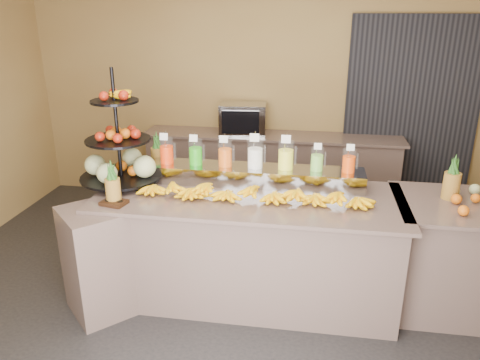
% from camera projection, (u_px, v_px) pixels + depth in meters
% --- Properties ---
extents(ground, '(6.00, 6.00, 0.00)m').
position_uv_depth(ground, '(243.00, 314.00, 3.85)').
color(ground, black).
rests_on(ground, ground).
extents(room_envelope, '(6.04, 5.02, 2.82)m').
position_uv_depth(room_envelope, '(280.00, 70.00, 3.89)').
color(room_envelope, olive).
rests_on(room_envelope, ground).
extents(buffet_counter, '(2.75, 1.25, 0.93)m').
position_uv_depth(buffet_counter, '(235.00, 247.00, 3.94)').
color(buffet_counter, gray).
rests_on(buffet_counter, ground).
extents(right_counter, '(1.08, 0.88, 0.93)m').
position_uv_depth(right_counter, '(457.00, 256.00, 3.80)').
color(right_counter, gray).
rests_on(right_counter, ground).
extents(back_ledge, '(3.10, 0.55, 0.93)m').
position_uv_depth(back_ledge, '(271.00, 171.00, 5.76)').
color(back_ledge, gray).
rests_on(back_ledge, ground).
extents(pitcher_tray, '(1.85, 0.30, 0.15)m').
position_uv_depth(pitcher_tray, '(255.00, 175.00, 4.03)').
color(pitcher_tray, gray).
rests_on(pitcher_tray, buffet_counter).
extents(juice_pitcher_orange_a, '(0.12, 0.13, 0.29)m').
position_uv_depth(juice_pitcher_orange_a, '(167.00, 152.00, 4.08)').
color(juice_pitcher_orange_a, silver).
rests_on(juice_pitcher_orange_a, pitcher_tray).
extents(juice_pitcher_green, '(0.12, 0.12, 0.29)m').
position_uv_depth(juice_pitcher_green, '(196.00, 153.00, 4.04)').
color(juice_pitcher_green, silver).
rests_on(juice_pitcher_green, pitcher_tray).
extents(juice_pitcher_orange_b, '(0.12, 0.13, 0.29)m').
position_uv_depth(juice_pitcher_orange_b, '(225.00, 155.00, 4.01)').
color(juice_pitcher_orange_b, silver).
rests_on(juice_pitcher_orange_b, pitcher_tray).
extents(juice_pitcher_milk, '(0.13, 0.14, 0.32)m').
position_uv_depth(juice_pitcher_milk, '(255.00, 155.00, 3.96)').
color(juice_pitcher_milk, silver).
rests_on(juice_pitcher_milk, pitcher_tray).
extents(juice_pitcher_lemon, '(0.13, 0.14, 0.32)m').
position_uv_depth(juice_pitcher_lemon, '(286.00, 157.00, 3.93)').
color(juice_pitcher_lemon, silver).
rests_on(juice_pitcher_lemon, pitcher_tray).
extents(juice_pitcher_lime, '(0.11, 0.11, 0.26)m').
position_uv_depth(juice_pitcher_lime, '(317.00, 160.00, 3.89)').
color(juice_pitcher_lime, silver).
rests_on(juice_pitcher_lime, pitcher_tray).
extents(juice_pitcher_orange_c, '(0.11, 0.11, 0.26)m').
position_uv_depth(juice_pitcher_orange_c, '(349.00, 162.00, 3.86)').
color(juice_pitcher_orange_c, silver).
rests_on(juice_pitcher_orange_c, pitcher_tray).
extents(banana_heap, '(1.91, 0.17, 0.16)m').
position_uv_depth(banana_heap, '(253.00, 191.00, 3.70)').
color(banana_heap, yellow).
rests_on(banana_heap, buffet_counter).
extents(fruit_stand, '(0.76, 0.76, 0.99)m').
position_uv_depth(fruit_stand, '(125.00, 155.00, 3.99)').
color(fruit_stand, black).
rests_on(fruit_stand, buffet_counter).
extents(condiment_caddy, '(0.22, 0.18, 0.03)m').
position_uv_depth(condiment_caddy, '(114.00, 203.00, 3.63)').
color(condiment_caddy, black).
rests_on(condiment_caddy, buffet_counter).
extents(pineapple_left_a, '(0.12, 0.12, 0.36)m').
position_uv_depth(pineapple_left_a, '(113.00, 187.00, 3.62)').
color(pineapple_left_a, brown).
rests_on(pineapple_left_a, buffet_counter).
extents(pineapple_left_b, '(0.12, 0.12, 0.38)m').
position_uv_depth(pineapple_left_b, '(158.00, 156.00, 4.32)').
color(pineapple_left_b, brown).
rests_on(pineapple_left_b, buffet_counter).
extents(right_fruit_pile, '(0.41, 0.39, 0.22)m').
position_uv_depth(right_fruit_pile, '(473.00, 198.00, 3.57)').
color(right_fruit_pile, brown).
rests_on(right_fruit_pile, right_counter).
extents(oven_warmer, '(0.57, 0.42, 0.36)m').
position_uv_depth(oven_warmer, '(243.00, 119.00, 5.59)').
color(oven_warmer, gray).
rests_on(oven_warmer, back_ledge).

